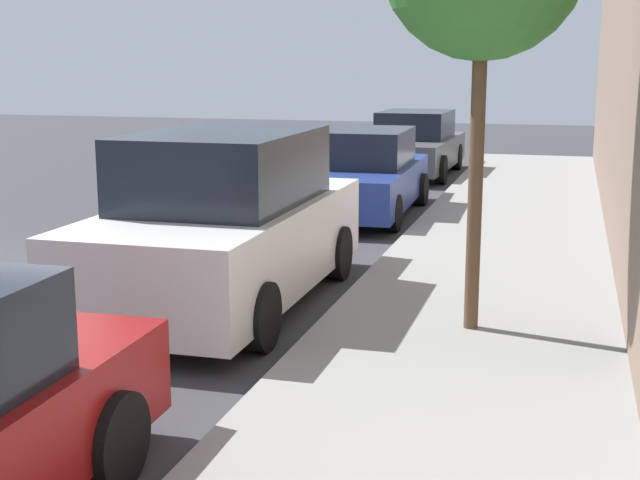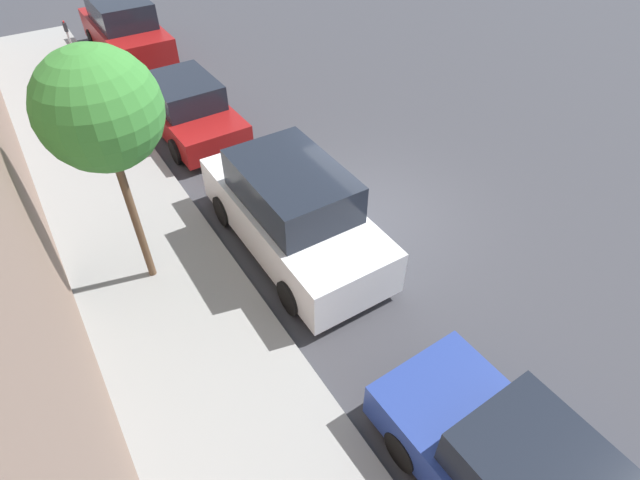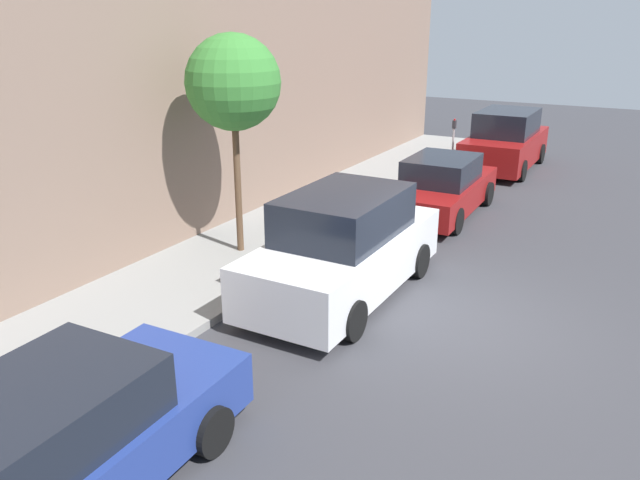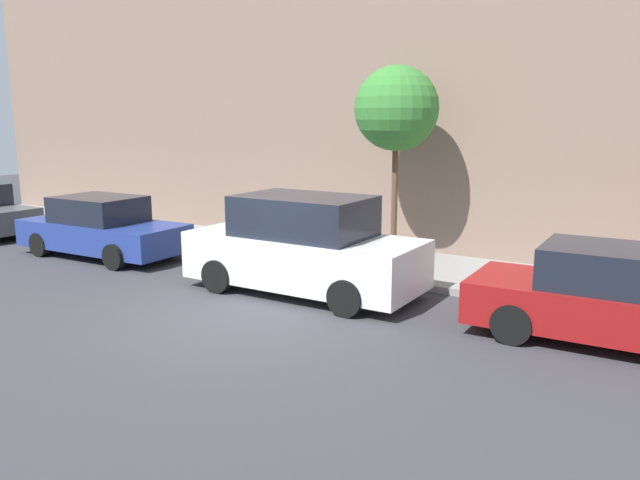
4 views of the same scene
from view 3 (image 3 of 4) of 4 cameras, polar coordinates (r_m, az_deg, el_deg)
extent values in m
plane|color=#38383D|center=(11.05, 12.17, -7.26)|extent=(60.00, 60.00, 0.00)
cube|color=gray|center=(13.15, -8.97, -2.17)|extent=(2.99, 32.00, 0.15)
cube|color=maroon|center=(22.34, 16.52, 8.04)|extent=(1.99, 4.81, 0.96)
cube|color=black|center=(22.19, 16.74, 10.26)|extent=(1.74, 2.61, 0.80)
cylinder|color=black|center=(20.80, 17.95, 6.05)|extent=(0.22, 0.68, 0.68)
cylinder|color=black|center=(21.22, 13.03, 6.76)|extent=(0.22, 0.68, 0.68)
cylinder|color=black|center=(23.66, 19.49, 7.45)|extent=(0.22, 0.68, 0.68)
cylinder|color=black|center=(24.04, 15.11, 8.08)|extent=(0.22, 0.68, 0.68)
cube|color=maroon|center=(16.70, 11.04, 4.22)|extent=(1.89, 4.54, 0.68)
cube|color=black|center=(16.45, 11.08, 6.35)|extent=(1.63, 2.13, 0.64)
cylinder|color=black|center=(15.25, 12.31, 1.71)|extent=(0.22, 0.65, 0.65)
cylinder|color=black|center=(15.79, 6.43, 2.68)|extent=(0.22, 0.65, 0.65)
cylinder|color=black|center=(17.84, 15.03, 4.11)|extent=(0.22, 0.65, 0.65)
cylinder|color=black|center=(18.30, 9.89, 4.89)|extent=(0.22, 0.65, 0.65)
cube|color=silver|center=(11.54, 2.20, -1.78)|extent=(1.96, 4.80, 0.96)
cube|color=black|center=(11.25, 2.25, 2.39)|extent=(1.73, 2.60, 0.80)
cylinder|color=black|center=(10.09, 3.01, -7.33)|extent=(0.22, 0.69, 0.69)
cylinder|color=black|center=(10.95, -5.77, -5.13)|extent=(0.22, 0.69, 0.69)
cylinder|color=black|center=(12.60, 9.05, -1.86)|extent=(0.22, 0.69, 0.69)
cylinder|color=black|center=(13.30, 1.54, -0.44)|extent=(0.22, 0.69, 0.69)
cube|color=navy|center=(7.45, -22.49, -17.97)|extent=(1.93, 4.55, 0.68)
cube|color=black|center=(7.03, -23.85, -14.04)|extent=(1.64, 2.14, 0.64)
cylinder|color=black|center=(7.83, -9.88, -16.80)|extent=(0.22, 0.62, 0.62)
cylinder|color=black|center=(8.85, -18.74, -12.94)|extent=(0.22, 0.62, 0.62)
cylinder|color=#ADADB2|center=(22.91, 12.06, 8.64)|extent=(0.07, 0.07, 1.06)
cube|color=#2D2D33|center=(22.80, 12.18, 10.30)|extent=(0.11, 0.15, 0.28)
cube|color=red|center=(22.77, 12.21, 10.71)|extent=(0.04, 0.09, 0.05)
cylinder|color=brown|center=(13.22, -7.53, 5.27)|extent=(0.14, 0.14, 3.03)
sphere|color=#387F33|center=(12.87, -7.95, 14.09)|extent=(1.91, 1.91, 1.91)
camera|label=1|loc=(20.80, 4.90, 13.75)|focal=50.00mm
camera|label=2|loc=(9.29, -49.05, 28.60)|focal=28.00mm
camera|label=4|loc=(17.20, 48.20, 8.53)|focal=35.00mm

